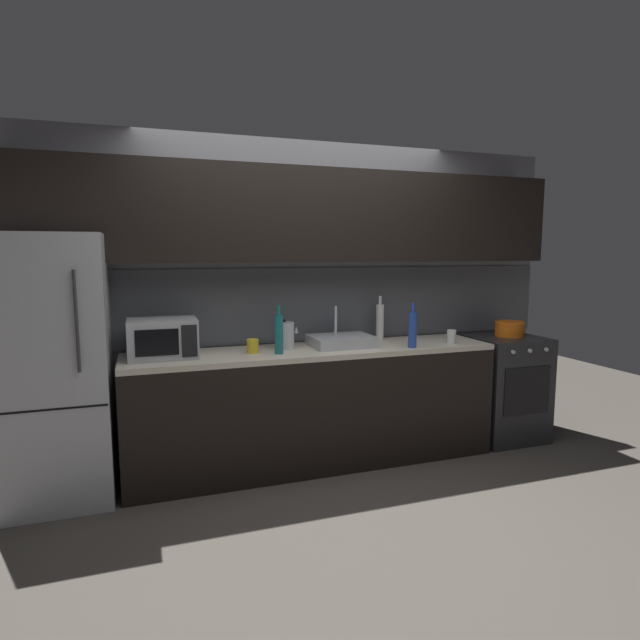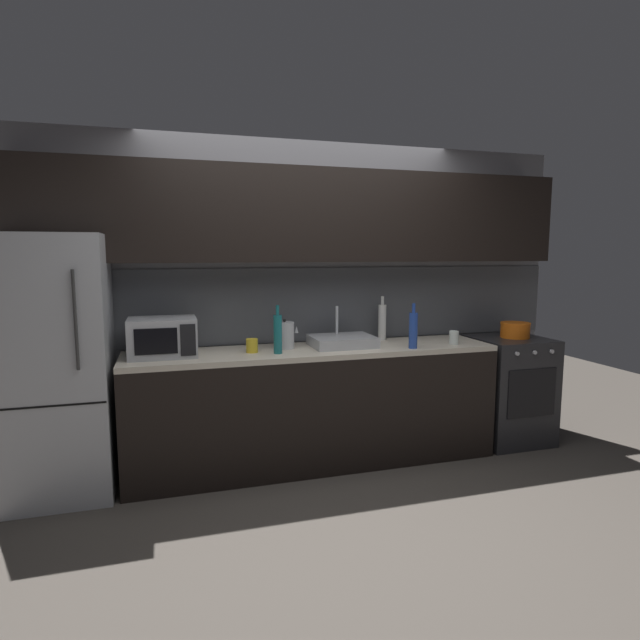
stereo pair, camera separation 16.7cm
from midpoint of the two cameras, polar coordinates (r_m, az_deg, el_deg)
name	(u,v)px [view 1 (the left image)]	position (r m, az deg, el deg)	size (l,w,h in m)	color
ground_plane	(361,517)	(3.43, 3.04, -20.80)	(10.00, 10.00, 0.00)	#3D3833
back_wall	(303,262)	(4.16, -3.07, 6.40)	(4.54, 0.44, 2.50)	slate
counter_run	(315,406)	(4.05, -1.78, -9.43)	(2.80, 0.60, 0.90)	black
refrigerator	(54,369)	(3.83, -28.27, -4.80)	(0.68, 0.69, 1.74)	#ADAFB5
oven_range	(503,387)	(4.83, 18.48, -7.00)	(0.60, 0.62, 0.90)	#232326
microwave	(163,338)	(3.76, -18.11, -1.93)	(0.46, 0.35, 0.27)	#A8AAAF
sink_basin	(342,341)	(4.03, 1.21, -2.30)	(0.48, 0.38, 0.30)	#ADAFB5
kettle	(285,335)	(3.93, -5.10, -1.70)	(0.18, 0.14, 0.23)	#B7BABF
wine_bottle_blue	(412,329)	(4.00, 8.94, -1.00)	(0.06, 0.06, 0.34)	#234299
wine_bottle_white	(380,321)	(4.34, 5.49, -0.14)	(0.07, 0.07, 0.37)	silver
wine_bottle_teal	(279,334)	(3.72, -5.82, -1.51)	(0.06, 0.06, 0.35)	#19666B
mug_yellow	(253,346)	(3.80, -8.66, -2.86)	(0.08, 0.08, 0.10)	gold
mug_clear	(451,337)	(4.26, 13.15, -1.80)	(0.07, 0.07, 0.11)	silver
cooking_pot	(509,329)	(4.76, 19.14, -0.92)	(0.25, 0.25, 0.13)	orange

